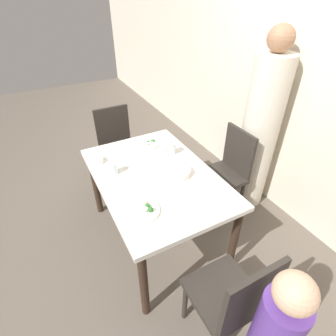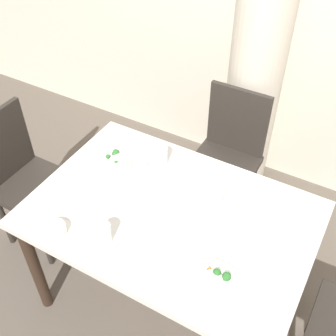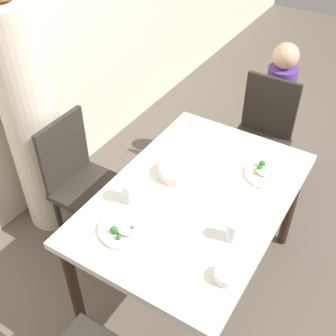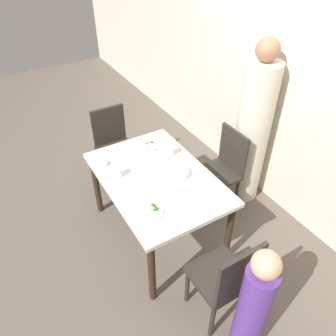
# 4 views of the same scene
# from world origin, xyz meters

# --- Properties ---
(ground_plane) EXTENTS (10.00, 10.00, 0.00)m
(ground_plane) POSITION_xyz_m (0.00, 0.00, 0.00)
(ground_plane) COLOR #60564C
(wall_back) EXTENTS (10.00, 0.06, 2.70)m
(wall_back) POSITION_xyz_m (0.00, 1.37, 1.35)
(wall_back) COLOR beige
(wall_back) RESTS_ON ground_plane
(dining_table) EXTENTS (1.30, 0.88, 0.74)m
(dining_table) POSITION_xyz_m (0.00, 0.00, 0.65)
(dining_table) COLOR silver
(dining_table) RESTS_ON ground_plane
(chair_adult_spot) EXTENTS (0.40, 0.40, 0.90)m
(chair_adult_spot) POSITION_xyz_m (-0.03, 0.78, 0.49)
(chair_adult_spot) COLOR #2D2823
(chair_adult_spot) RESTS_ON ground_plane
(chair_child_spot) EXTENTS (0.40, 0.40, 0.90)m
(chair_child_spot) POSITION_xyz_m (0.99, 0.01, 0.49)
(chair_child_spot) COLOR #2D2823
(chair_child_spot) RESTS_ON ground_plane
(chair_empty_left) EXTENTS (0.40, 0.40, 0.90)m
(chair_empty_left) POSITION_xyz_m (-0.99, 0.01, 0.49)
(chair_empty_left) COLOR #2D2823
(chair_empty_left) RESTS_ON ground_plane
(person_adult) EXTENTS (0.34, 0.34, 1.74)m
(person_adult) POSITION_xyz_m (-0.03, 1.12, 0.81)
(person_adult) COLOR beige
(person_adult) RESTS_ON ground_plane
(person_child) EXTENTS (0.21, 0.21, 1.08)m
(person_child) POSITION_xyz_m (1.27, 0.01, 0.52)
(person_child) COLOR #5B3893
(person_child) RESTS_ON ground_plane
(bowl_curry) EXTENTS (0.21, 0.21, 0.06)m
(bowl_curry) POSITION_xyz_m (0.08, 0.16, 0.77)
(bowl_curry) COLOR silver
(bowl_curry) RESTS_ON dining_table
(plate_rice_adult) EXTENTS (0.24, 0.24, 0.06)m
(plate_rice_adult) POSITION_xyz_m (0.33, -0.25, 0.75)
(plate_rice_adult) COLOR white
(plate_rice_adult) RESTS_ON dining_table
(plate_rice_child) EXTENTS (0.26, 0.26, 0.05)m
(plate_rice_child) POSITION_xyz_m (-0.39, 0.16, 0.75)
(plate_rice_child) COLOR white
(plate_rice_child) RESTS_ON dining_table
(bowl_rice_small) EXTENTS (0.10, 0.10, 0.04)m
(bowl_rice_small) POSITION_xyz_m (-0.39, -0.36, 0.76)
(bowl_rice_small) COLOR white
(bowl_rice_small) RESTS_ON dining_table
(glass_water_tall) EXTENTS (0.07, 0.07, 0.10)m
(glass_water_tall) POSITION_xyz_m (-0.17, -0.29, 0.79)
(glass_water_tall) COLOR silver
(glass_water_tall) RESTS_ON dining_table
(glass_water_short) EXTENTS (0.08, 0.08, 0.11)m
(glass_water_short) POSITION_xyz_m (-0.21, 0.26, 0.79)
(glass_water_short) COLOR silver
(glass_water_short) RESTS_ON dining_table
(fork_steel) EXTENTS (0.17, 0.10, 0.01)m
(fork_steel) POSITION_xyz_m (0.54, 0.32, 0.74)
(fork_steel) COLOR silver
(fork_steel) RESTS_ON dining_table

